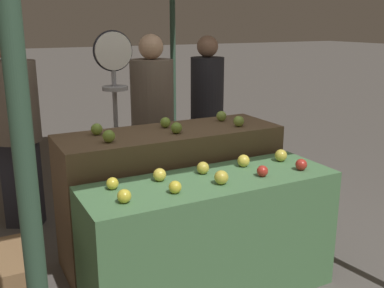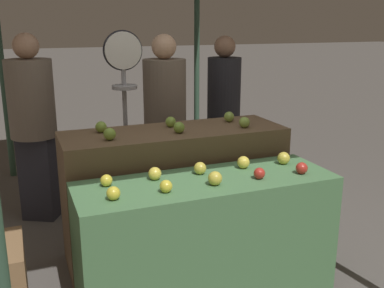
% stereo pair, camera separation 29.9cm
% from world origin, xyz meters
% --- Properties ---
extents(display_counter_front, '(1.62, 0.55, 0.81)m').
position_xyz_m(display_counter_front, '(0.00, 0.00, 0.40)').
color(display_counter_front, '#4C7A4C').
rests_on(display_counter_front, ground_plane).
extents(display_counter_back, '(1.62, 0.55, 0.99)m').
position_xyz_m(display_counter_back, '(0.00, 0.60, 0.49)').
color(display_counter_back, brown).
rests_on(display_counter_back, ground_plane).
extents(apple_front_0, '(0.08, 0.08, 0.08)m').
position_xyz_m(apple_front_0, '(-0.60, -0.11, 0.84)').
color(apple_front_0, gold).
rests_on(apple_front_0, display_counter_front).
extents(apple_front_1, '(0.07, 0.07, 0.07)m').
position_xyz_m(apple_front_1, '(-0.30, -0.11, 0.84)').
color(apple_front_1, gold).
rests_on(apple_front_1, display_counter_front).
extents(apple_front_2, '(0.09, 0.09, 0.09)m').
position_xyz_m(apple_front_2, '(0.01, -0.10, 0.85)').
color(apple_front_2, gold).
rests_on(apple_front_2, display_counter_front).
extents(apple_front_3, '(0.07, 0.07, 0.07)m').
position_xyz_m(apple_front_3, '(0.31, -0.10, 0.84)').
color(apple_front_3, '#B72D23').
rests_on(apple_front_3, display_counter_front).
extents(apple_front_4, '(0.08, 0.08, 0.08)m').
position_xyz_m(apple_front_4, '(0.60, -0.12, 0.84)').
color(apple_front_4, '#B72D23').
rests_on(apple_front_4, display_counter_front).
extents(apple_front_5, '(0.07, 0.07, 0.07)m').
position_xyz_m(apple_front_5, '(-0.60, 0.12, 0.84)').
color(apple_front_5, gold).
rests_on(apple_front_5, display_counter_front).
extents(apple_front_6, '(0.08, 0.08, 0.08)m').
position_xyz_m(apple_front_6, '(-0.30, 0.12, 0.85)').
color(apple_front_6, yellow).
rests_on(apple_front_6, display_counter_front).
extents(apple_front_7, '(0.08, 0.08, 0.08)m').
position_xyz_m(apple_front_7, '(0.00, 0.11, 0.85)').
color(apple_front_7, gold).
rests_on(apple_front_7, display_counter_front).
extents(apple_front_8, '(0.08, 0.08, 0.08)m').
position_xyz_m(apple_front_8, '(0.31, 0.12, 0.85)').
color(apple_front_8, yellow).
rests_on(apple_front_8, display_counter_front).
extents(apple_front_9, '(0.08, 0.08, 0.08)m').
position_xyz_m(apple_front_9, '(0.61, 0.10, 0.85)').
color(apple_front_9, gold).
rests_on(apple_front_9, display_counter_front).
extents(apple_back_0, '(0.08, 0.08, 0.08)m').
position_xyz_m(apple_back_0, '(-0.49, 0.49, 1.03)').
color(apple_back_0, '#84AD3D').
rests_on(apple_back_0, display_counter_back).
extents(apple_back_1, '(0.08, 0.08, 0.08)m').
position_xyz_m(apple_back_1, '(-0.00, 0.50, 1.03)').
color(apple_back_1, '#7AA338').
rests_on(apple_back_1, display_counter_back).
extents(apple_back_2, '(0.08, 0.08, 0.08)m').
position_xyz_m(apple_back_2, '(0.51, 0.48, 1.03)').
color(apple_back_2, '#8EB247').
rests_on(apple_back_2, display_counter_back).
extents(apple_back_3, '(0.08, 0.08, 0.08)m').
position_xyz_m(apple_back_3, '(-0.51, 0.72, 1.03)').
color(apple_back_3, '#84AD3D').
rests_on(apple_back_3, display_counter_back).
extents(apple_back_4, '(0.08, 0.08, 0.08)m').
position_xyz_m(apple_back_4, '(0.01, 0.70, 1.02)').
color(apple_back_4, '#84AD3D').
rests_on(apple_back_4, display_counter_back).
extents(apple_back_5, '(0.08, 0.08, 0.08)m').
position_xyz_m(apple_back_5, '(0.49, 0.70, 1.03)').
color(apple_back_5, '#8EB247').
rests_on(apple_back_5, display_counter_back).
extents(produce_scale, '(0.31, 0.20, 1.68)m').
position_xyz_m(produce_scale, '(-0.24, 1.12, 1.24)').
color(produce_scale, '#99999E').
rests_on(produce_scale, ground_plane).
extents(person_vendor_at_scale, '(0.50, 0.50, 1.64)m').
position_xyz_m(person_vendor_at_scale, '(0.19, 1.39, 0.94)').
color(person_vendor_at_scale, '#2D2D38').
rests_on(person_vendor_at_scale, ground_plane).
extents(person_customer_left, '(0.53, 0.53, 1.66)m').
position_xyz_m(person_customer_left, '(-0.93, 1.67, 0.95)').
color(person_customer_left, '#2D2D38').
rests_on(person_customer_left, ground_plane).
extents(person_customer_right, '(0.40, 0.40, 1.61)m').
position_xyz_m(person_customer_right, '(0.91, 1.69, 0.93)').
color(person_customer_right, '#2D2D38').
rests_on(person_customer_right, ground_plane).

